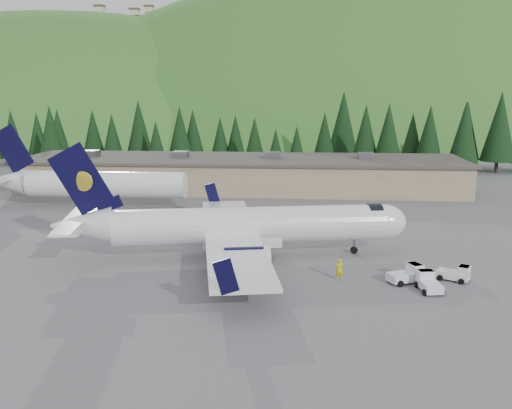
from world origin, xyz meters
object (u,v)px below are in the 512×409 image
object	(u,v)px
airliner	(241,227)
baggage_tug_b	(456,274)
baggage_tug_a	(408,274)
baggage_tug_c	(428,282)
terminal_building	(241,173)
second_airliner	(86,183)
ramp_worker	(339,269)

from	to	relation	value
airliner	baggage_tug_b	bearing A→B (deg)	-26.60
baggage_tug_a	baggage_tug_c	size ratio (longest dim) A/B	1.10
baggage_tug_a	terminal_building	bearing A→B (deg)	87.14
airliner	second_airliner	size ratio (longest dim) A/B	1.25
second_airliner	baggage_tug_c	size ratio (longest dim) A/B	9.27
baggage_tug_b	baggage_tug_c	world-z (taller)	baggage_tug_c
second_airliner	baggage_tug_b	size ratio (longest dim) A/B	9.26
baggage_tug_a	baggage_tug_b	xyz separation A→B (m)	(4.20, 0.73, -0.06)
baggage_tug_c	terminal_building	world-z (taller)	terminal_building
second_airliner	terminal_building	size ratio (longest dim) A/B	0.39
baggage_tug_c	terminal_building	xyz separation A→B (m)	(-20.30, 46.24, 1.96)
second_airliner	baggage_tug_c	bearing A→B (deg)	-36.95
second_airliner	baggage_tug_b	distance (m)	51.26
baggage_tug_c	second_airliner	bearing A→B (deg)	44.22
baggage_tug_a	terminal_building	xyz separation A→B (m)	(-18.97, 44.38, 1.92)
baggage_tug_b	ramp_worker	size ratio (longest dim) A/B	1.57
baggage_tug_b	baggage_tug_c	size ratio (longest dim) A/B	1.00
airliner	second_airliner	bearing A→B (deg)	126.49
baggage_tug_b	ramp_worker	xyz separation A→B (m)	(-9.98, -0.64, 0.31)
baggage_tug_a	baggage_tug_c	distance (m)	2.29
baggage_tug_b	terminal_building	size ratio (longest dim) A/B	0.04
terminal_building	ramp_worker	bearing A→B (deg)	-73.42
baggage_tug_b	ramp_worker	bearing A→B (deg)	-147.89
airliner	terminal_building	size ratio (longest dim) A/B	0.48
baggage_tug_a	baggage_tug_b	distance (m)	4.26
terminal_building	ramp_worker	world-z (taller)	terminal_building
airliner	baggage_tug_a	distance (m)	16.35
second_airliner	baggage_tug_c	world-z (taller)	second_airliner
baggage_tug_b	terminal_building	bearing A→B (deg)	146.39
airliner	terminal_building	world-z (taller)	airliner
baggage_tug_b	ramp_worker	world-z (taller)	ramp_worker
baggage_tug_a	airliner	bearing A→B (deg)	131.49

